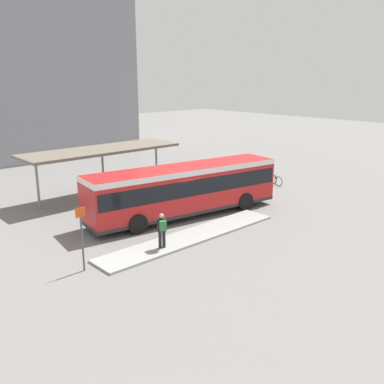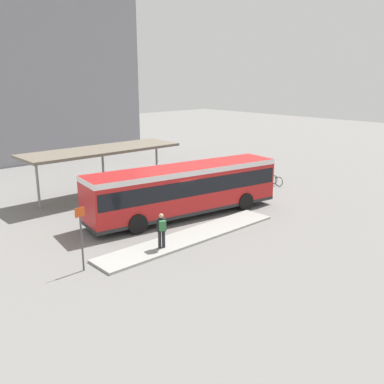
{
  "view_description": "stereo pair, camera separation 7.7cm",
  "coord_description": "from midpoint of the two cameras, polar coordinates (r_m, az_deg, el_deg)",
  "views": [
    {
      "loc": [
        -16.04,
        -17.96,
        8.0
      ],
      "look_at": [
        0.59,
        0.0,
        1.33
      ],
      "focal_mm": 40.0,
      "sensor_mm": 36.0,
      "label": 1
    },
    {
      "loc": [
        -15.99,
        -18.02,
        8.0
      ],
      "look_at": [
        0.59,
        0.0,
        1.33
      ],
      "focal_mm": 40.0,
      "sensor_mm": 36.0,
      "label": 2
    }
  ],
  "objects": [
    {
      "name": "bicycle_green",
      "position": [
        32.91,
        10.89,
        1.56
      ],
      "size": [
        0.48,
        1.73,
        0.75
      ],
      "rotation": [
        0.0,
        0.0,
        1.53
      ],
      "color": "black",
      "rests_on": "ground_plane"
    },
    {
      "name": "platform_sign",
      "position": [
        18.44,
        -14.41,
        -5.71
      ],
      "size": [
        0.44,
        0.08,
        2.8
      ],
      "color": "#4C4C51",
      "rests_on": "ground_plane"
    },
    {
      "name": "curb_island",
      "position": [
        21.96,
        0.01,
        -5.96
      ],
      "size": [
        10.84,
        1.8,
        0.12
      ],
      "color": "#9E9E99",
      "rests_on": "ground_plane"
    },
    {
      "name": "bicycle_yellow",
      "position": [
        33.55,
        10.21,
        1.82
      ],
      "size": [
        0.48,
        1.64,
        0.71
      ],
      "rotation": [
        0.0,
        0.0,
        -1.53
      ],
      "color": "black",
      "rests_on": "ground_plane"
    },
    {
      "name": "ground_plane",
      "position": [
        25.38,
        -0.9,
        -3.14
      ],
      "size": [
        120.0,
        120.0,
        0.0
      ],
      "primitive_type": "plane",
      "color": "slate"
    },
    {
      "name": "city_bus",
      "position": [
        24.89,
        -0.9,
        0.66
      ],
      "size": [
        12.14,
        4.26,
        2.96
      ],
      "rotation": [
        0.0,
        0.0,
        -0.15
      ],
      "color": "red",
      "rests_on": "ground_plane"
    },
    {
      "name": "bicycle_orange",
      "position": [
        34.01,
        9.3,
        2.07
      ],
      "size": [
        0.48,
        1.73,
        0.74
      ],
      "rotation": [
        0.0,
        0.0,
        -1.58
      ],
      "color": "black",
      "rests_on": "ground_plane"
    },
    {
      "name": "bicycle_white",
      "position": [
        34.14,
        7.96,
        2.2
      ],
      "size": [
        0.48,
        1.77,
        0.76
      ],
      "rotation": [
        0.0,
        0.0,
        -1.54
      ],
      "color": "black",
      "rests_on": "ground_plane"
    },
    {
      "name": "station_building",
      "position": [
        47.57,
        -22.07,
        15.01
      ],
      "size": [
        21.3,
        10.84,
        17.4
      ],
      "color": "gray",
      "rests_on": "ground_plane"
    },
    {
      "name": "pedestrian_waiting",
      "position": [
        20.12,
        -3.95,
        -4.88
      ],
      "size": [
        0.51,
        0.54,
        1.7
      ],
      "rotation": [
        0.0,
        0.0,
        1.15
      ],
      "color": "#232328",
      "rests_on": "curb_island"
    },
    {
      "name": "station_shelter",
      "position": [
        29.66,
        -11.82,
        5.42
      ],
      "size": [
        10.91,
        3.41,
        3.25
      ],
      "color": "#706656",
      "rests_on": "ground_plane"
    }
  ]
}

